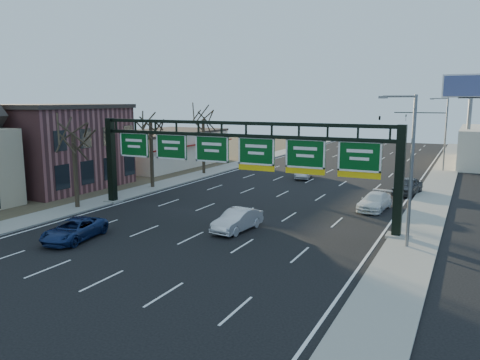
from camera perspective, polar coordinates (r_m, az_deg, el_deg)
The scene contains 20 objects.
ground at distance 28.62m, azimuth -8.19°, elevation -8.05°, with size 160.00×160.00×0.00m, color black.
sidewalk_left at distance 51.74m, azimuth -7.27°, elevation 0.02°, with size 3.00×120.00×0.12m, color gray.
sidewalk_right at distance 43.29m, azimuth 22.22°, elevation -2.52°, with size 3.00×120.00×0.12m, color gray.
dirt_strip_left at distance 59.33m, azimuth -17.12°, elevation 0.88°, with size 21.00×120.00×0.06m, color #473D2B.
lane_markings at distance 45.96m, azimuth 6.13°, elevation -1.24°, with size 21.60×120.00×0.01m, color white.
sign_gantry at distance 34.31m, azimuth -0.53°, elevation 2.92°, with size 24.60×1.20×7.20m.
brick_block at distance 50.13m, azimuth -21.53°, elevation 3.85°, with size 10.40×12.40×8.30m.
cream_strip at distance 63.68m, azimuth -9.32°, elevation 3.87°, with size 10.90×18.40×4.70m.
tree_gantry at distance 39.50m, azimuth -19.75°, elevation 6.86°, with size 3.60×3.60×8.48m.
tree_mid at distance 46.96m, azimuth -10.90°, elevation 8.52°, with size 3.60×3.60×9.24m.
tree_far at distance 55.25m, azimuth -4.52°, elevation 8.42°, with size 3.60×3.60×8.86m.
streetlight_near at distance 28.74m, azimuth 19.95°, elevation 1.93°, with size 2.15×0.22×9.00m.
streetlight_far at distance 62.52m, azimuth 23.69°, elevation 5.58°, with size 2.15×0.22×9.00m.
billboard_right at distance 67.32m, azimuth 26.33°, elevation 9.03°, with size 7.00×0.50×12.00m.
traffic_signal_mast at distance 78.04m, azimuth 19.32°, elevation 6.81°, with size 10.16×0.54×7.00m.
car_blue_suv at distance 31.28m, azimuth -19.55°, elevation -5.72°, with size 2.20×4.78×1.33m, color navy.
car_silver_sedan at distance 31.52m, azimuth -0.33°, elevation -4.92°, with size 1.54×4.41×1.45m, color silver.
car_white_wagon at distance 39.00m, azimuth 16.12°, elevation -2.53°, with size 1.89×4.64×1.35m, color white.
car_grey_far at distance 46.34m, azimuth 19.75°, elevation -0.70°, with size 1.85×4.59×1.56m, color #3E4044.
car_silver_distant at distance 53.13m, azimuth 7.79°, elevation 0.99°, with size 1.53×4.38×1.44m, color #A9A8AD.
Camera 1 is at (15.67, -22.33, 8.67)m, focal length 35.00 mm.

